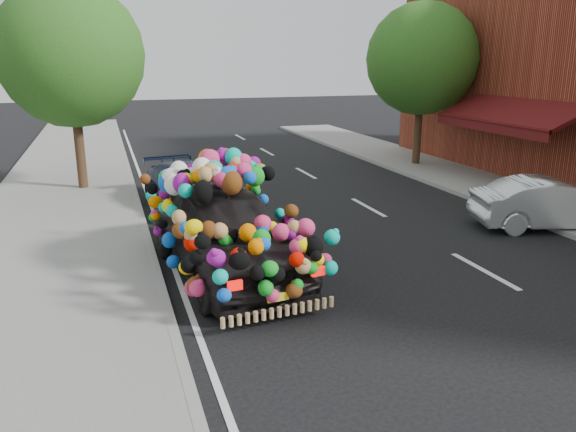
% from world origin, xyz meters
% --- Properties ---
extents(ground, '(100.00, 100.00, 0.00)m').
position_xyz_m(ground, '(0.00, 0.00, 0.00)').
color(ground, black).
rests_on(ground, ground).
extents(sidewalk, '(4.00, 60.00, 0.12)m').
position_xyz_m(sidewalk, '(-4.30, 0.00, 0.06)').
color(sidewalk, gray).
rests_on(sidewalk, ground).
extents(kerb, '(0.15, 60.00, 0.13)m').
position_xyz_m(kerb, '(-2.35, 0.00, 0.07)').
color(kerb, gray).
rests_on(kerb, ground).
extents(footpath_far, '(3.00, 40.00, 0.12)m').
position_xyz_m(footpath_far, '(8.20, 3.00, 0.06)').
color(footpath_far, gray).
rests_on(footpath_far, ground).
extents(lane_markings, '(6.00, 50.00, 0.01)m').
position_xyz_m(lane_markings, '(3.60, 0.00, 0.01)').
color(lane_markings, silver).
rests_on(lane_markings, ground).
extents(tree_near_sidewalk, '(4.20, 4.20, 6.13)m').
position_xyz_m(tree_near_sidewalk, '(-3.80, 9.50, 4.02)').
color(tree_near_sidewalk, '#332114').
rests_on(tree_near_sidewalk, ground).
extents(tree_far_b, '(4.00, 4.00, 5.90)m').
position_xyz_m(tree_far_b, '(8.00, 10.00, 3.89)').
color(tree_far_b, '#332114').
rests_on(tree_far_b, ground).
extents(plush_art_car, '(2.88, 5.31, 2.31)m').
position_xyz_m(plush_art_car, '(-1.09, 1.46, 1.19)').
color(plush_art_car, black).
rests_on(plush_art_car, ground).
extents(navy_sedan, '(2.19, 4.22, 1.17)m').
position_xyz_m(navy_sedan, '(-1.09, 6.48, 0.58)').
color(navy_sedan, black).
rests_on(navy_sedan, ground).
extents(silver_hatchback, '(3.87, 2.23, 1.20)m').
position_xyz_m(silver_hatchback, '(6.85, 1.89, 0.60)').
color(silver_hatchback, silver).
rests_on(silver_hatchback, ground).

